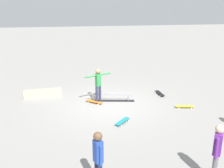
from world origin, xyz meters
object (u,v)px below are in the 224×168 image
Objects in this scene: loose_skateboard_black at (160,93)px; loose_skateboard_yellow at (185,106)px; grind_rail at (111,98)px; skate_ledge at (43,93)px; bystander_blue_shirt at (98,158)px; loose_skateboard_teal at (122,121)px; skater_main at (98,83)px; bystander_purple_shirt at (217,151)px; skateboard_main at (94,102)px.

loose_skateboard_black is 1.00× the size of loose_skateboard_yellow.
skate_ledge reaches higher than grind_rail.
bystander_blue_shirt is at bearing 106.81° from skate_ledge.
loose_skateboard_yellow is at bearing -27.91° from loose_skateboard_teal.
skater_main is (0.58, 0.14, 0.79)m from grind_rail.
skater_main reaches higher than grind_rail.
loose_skateboard_black is at bearing -160.53° from grind_rail.
bystander_purple_shirt reaches higher than loose_skateboard_yellow.
loose_skateboard_teal is at bearing -120.22° from bystander_purple_shirt.
loose_skateboard_yellow is (-3.13, 1.26, -0.08)m from grind_rail.
skater_main is 0.89m from skateboard_main.
loose_skateboard_teal is at bearing 133.23° from loose_skateboard_black.
grind_rail is at bearing -11.69° from skater_main.
skateboard_main is 0.93× the size of loose_skateboard_yellow.
bystander_blue_shirt reaches higher than loose_skateboard_black.
bystander_purple_shirt reaches higher than skate_ledge.
loose_skateboard_yellow is at bearing -64.56° from bystander_blue_shirt.
loose_skateboard_black is 1.85m from loose_skateboard_yellow.
skater_main is 0.94× the size of bystander_purple_shirt.
loose_skateboard_yellow is at bearing 160.69° from skate_ledge.
skate_ledge is at bearing -6.38° from bystander_blue_shirt.
bystander_blue_shirt is at bearing 88.42° from grind_rail.
bystander_purple_shirt reaches higher than grind_rail.
skate_ledge is 4.73m from loose_skateboard_teal.
bystander_purple_shirt is at bearing 150.39° from skateboard_main.
bystander_purple_shirt reaches higher than loose_skateboard_teal.
skater_main is 6.54m from bystander_purple_shirt.
skate_ledge is at bearing -109.75° from bystander_purple_shirt.
bystander_blue_shirt is 7.51m from loose_skateboard_black.
skateboard_main is at bearing 21.82° from grind_rail.
skate_ledge is 2.47× the size of loose_skateboard_teal.
loose_skateboard_yellow is at bearing -42.01° from skater_main.
bystander_blue_shirt is (-2.12, 7.00, 0.76)m from skate_ledge.
grind_rail is 2.72× the size of loose_skateboard_yellow.
skate_ledge is at bearing 87.22° from loose_skateboard_teal.
loose_skateboard_yellow is at bearing -167.93° from loose_skateboard_black.
loose_skateboard_yellow is at bearing -159.85° from skateboard_main.
skater_main is 1.98× the size of loose_skateboard_black.
grind_rail is 6.52m from bystander_purple_shirt.
skate_ledge is 5.75m from loose_skateboard_black.
grind_rail is at bearing -127.94° from bystander_purple_shirt.
skater_main is 2.49m from loose_skateboard_teal.
loose_skateboard_black is (-3.11, -0.63, -0.87)m from skater_main.
loose_skateboard_black is 3.69m from loose_skateboard_teal.
skater_main is 5.92m from bystander_blue_shirt.
skate_ledge is 6.71m from loose_skateboard_yellow.
loose_skateboard_yellow is 3.16m from loose_skateboard_teal.
grind_rail is at bearing -33.35° from bystander_blue_shirt.
bystander_purple_shirt is (-1.99, 6.15, 0.82)m from grind_rail.
bystander_blue_shirt is (0.30, 5.86, 0.87)m from skateboard_main.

